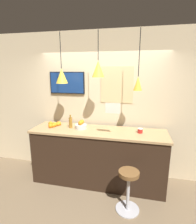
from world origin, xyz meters
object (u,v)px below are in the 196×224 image
at_px(juice_bottle, 71,122).
at_px(spread_jar, 140,131).
at_px(bar_stool, 128,185).
at_px(mounted_tv, 67,83).
at_px(fruit_bowl, 81,125).

bearing_deg(juice_bottle, spread_jar, 0.00).
distance_m(bar_stool, mounted_tv, 2.24).
height_order(bar_stool, mounted_tv, mounted_tv).
distance_m(fruit_bowl, mounted_tv, 0.94).
bearing_deg(juice_bottle, bar_stool, -29.29).
relative_size(bar_stool, juice_bottle, 2.60).
xyz_separation_m(juice_bottle, mounted_tv, (-0.19, 0.37, 0.73)).
bearing_deg(spread_jar, fruit_bowl, 179.95).
bearing_deg(fruit_bowl, juice_bottle, -179.75).
height_order(fruit_bowl, mounted_tv, mounted_tv).
relative_size(juice_bottle, spread_jar, 2.90).
bearing_deg(spread_jar, mounted_tv, 166.33).
bearing_deg(bar_stool, juice_bottle, 150.71).
distance_m(fruit_bowl, juice_bottle, 0.21).
bearing_deg(bar_stool, fruit_bowl, 145.68).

